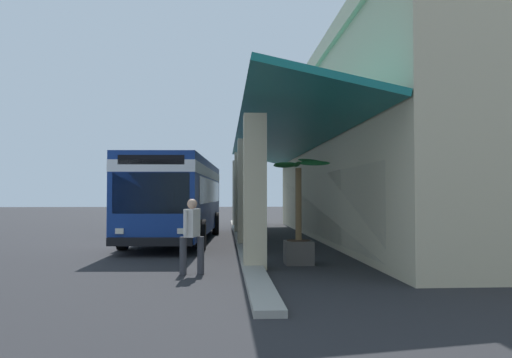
{
  "coord_description": "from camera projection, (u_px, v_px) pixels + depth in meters",
  "views": [
    {
      "loc": [
        18.8,
        3.43,
        1.78
      ],
      "look_at": [
        1.18,
        4.53,
        2.36
      ],
      "focal_mm": 35.38,
      "sensor_mm": 36.0,
      "label": 1
    }
  ],
  "objects": [
    {
      "name": "transit_bus",
      "position": [
        179.0,
        194.0,
        20.15
      ],
      "size": [
        11.33,
        3.21,
        3.34
      ],
      "color": "navy",
      "rests_on": "ground"
    },
    {
      "name": "curb_strip",
      "position": [
        241.0,
        238.0,
        20.43
      ],
      "size": [
        26.4,
        0.5,
        0.12
      ],
      "primitive_type": "cube",
      "color": "#9E998E",
      "rests_on": "ground"
    },
    {
      "name": "pedestrian",
      "position": [
        192.0,
        232.0,
        11.43
      ],
      "size": [
        0.63,
        0.55,
        1.7
      ],
      "color": "#38383D",
      "rests_on": "ground"
    },
    {
      "name": "potted_palm",
      "position": [
        299.0,
        232.0,
        13.06
      ],
      "size": [
        1.7,
        1.57,
        2.78
      ],
      "color": "#4C4742",
      "rests_on": "ground"
    },
    {
      "name": "ground",
      "position": [
        346.0,
        243.0,
        18.98
      ],
      "size": [
        120.0,
        120.0,
        0.0
      ],
      "primitive_type": "plane",
      "color": "#262628"
    },
    {
      "name": "plaza_building",
      "position": [
        470.0,
        149.0,
        21.16
      ],
      "size": [
        22.3,
        16.76,
        7.44
      ],
      "color": "#C6B793",
      "rests_on": "ground"
    }
  ]
}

